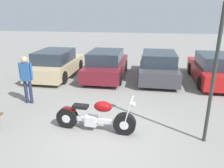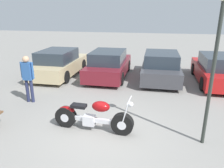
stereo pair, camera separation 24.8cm
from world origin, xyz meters
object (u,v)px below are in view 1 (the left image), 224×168
parked_car_maroon (106,65)px  parked_car_red (214,69)px  lamp_post (218,49)px  motorcycle (94,117)px  parked_car_dark_grey (158,66)px  person_standing (26,76)px  parked_car_champagne (56,64)px

parked_car_maroon → parked_car_red: same height
lamp_post → motorcycle: bearing=178.8°
parked_car_dark_grey → lamp_post: (1.05, -5.59, 1.83)m
motorcycle → parked_car_red: size_ratio=0.57×
parked_car_dark_grey → person_standing: 6.33m
parked_car_champagne → parked_car_dark_grey: 5.33m
parked_car_maroon → parked_car_red: size_ratio=1.00×
parked_car_champagne → parked_car_red: 7.98m
motorcycle → parked_car_red: bearing=49.1°
motorcycle → parked_car_dark_grey: parked_car_dark_grey is taller
motorcycle → parked_car_maroon: bearing=97.0°
parked_car_dark_grey → person_standing: bearing=-141.2°
person_standing → parked_car_maroon: bearing=59.7°
parked_car_champagne → parked_car_maroon: 2.67m
parked_car_champagne → parked_car_maroon: (2.66, 0.24, 0.00)m
parked_car_champagne → person_standing: person_standing is taller
parked_car_maroon → lamp_post: size_ratio=1.10×
parked_car_red → person_standing: person_standing is taller
parked_car_red → motorcycle: bearing=-130.9°
parked_car_maroon → parked_car_dark_grey: bearing=2.1°
parked_car_maroon → parked_car_dark_grey: size_ratio=1.00×
motorcycle → parked_car_maroon: parked_car_maroon is taller
parked_car_maroon → parked_car_red: 5.32m
parked_car_maroon → parked_car_dark_grey: 2.66m
motorcycle → parked_car_dark_grey: 5.88m
parked_car_maroon → parked_car_red: bearing=-0.7°
motorcycle → person_standing: 3.38m
parked_car_maroon → motorcycle: bearing=-83.0°
motorcycle → parked_car_red: (4.65, 5.37, 0.23)m
parked_car_maroon → parked_car_red: (5.32, -0.06, 0.00)m
parked_car_champagne → person_standing: 3.67m
person_standing → parked_car_champagne: bearing=96.3°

